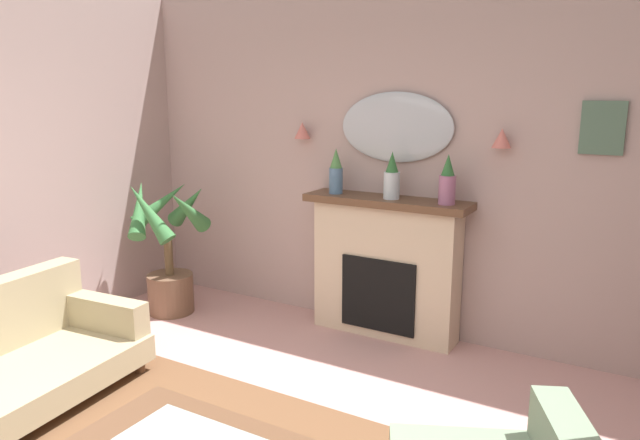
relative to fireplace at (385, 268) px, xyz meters
name	(u,v)px	position (x,y,z in m)	size (l,w,h in m)	color
wall_back	(421,161)	(0.20, 0.22, 0.87)	(6.39, 0.10, 2.89)	#B29993
fireplace	(385,268)	(0.00, 0.00, 0.00)	(1.36, 0.36, 1.16)	beige
mantel_vase_centre	(336,173)	(-0.45, -0.03, 0.76)	(0.11, 0.11, 0.37)	#4C7093
mantel_vase_right	(392,178)	(0.05, -0.03, 0.75)	(0.13, 0.13, 0.37)	silver
mantel_vase_left	(447,182)	(0.50, -0.03, 0.76)	(0.13, 0.13, 0.38)	#9E6084
wall_mirror	(396,127)	(0.00, 0.14, 1.14)	(0.96, 0.06, 0.56)	#B2BCC6
wall_sconce_left	(302,130)	(-0.85, 0.09, 1.09)	(0.14, 0.14, 0.14)	#D17066
wall_sconce_right	(502,138)	(0.85, 0.09, 1.09)	(0.14, 0.14, 0.14)	#D17066
framed_picture	(603,128)	(1.50, 0.15, 1.18)	(0.28, 0.03, 0.36)	#4C6B56
potted_plant_corner_palm	(168,249)	(-1.90, -0.53, 0.03)	(0.76, 0.80, 1.25)	brown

